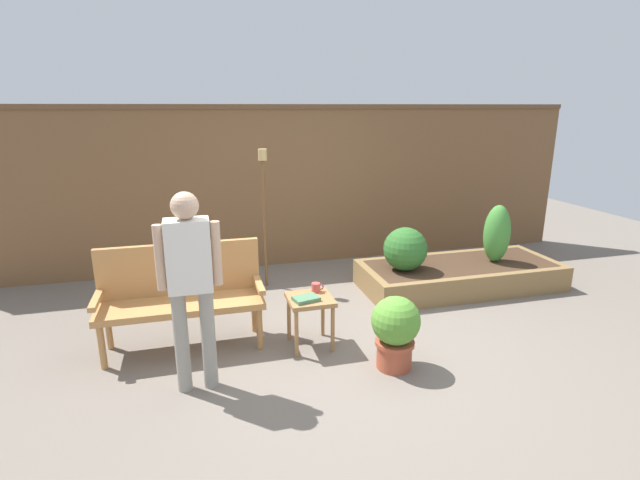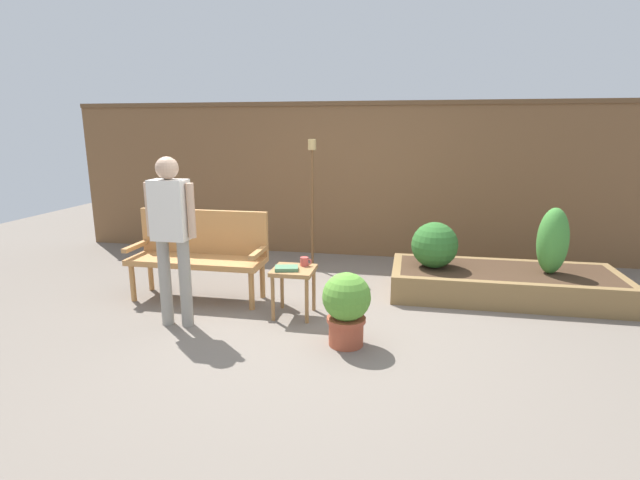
% 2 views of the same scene
% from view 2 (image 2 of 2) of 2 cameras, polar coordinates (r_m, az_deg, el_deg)
% --- Properties ---
extents(ground_plane, '(14.00, 14.00, 0.00)m').
position_cam_2_polar(ground_plane, '(4.56, 0.17, -9.98)').
color(ground_plane, '#70665B').
extents(fence_back, '(8.40, 0.14, 2.16)m').
position_cam_2_polar(fence_back, '(6.80, 4.29, 7.23)').
color(fence_back, brown).
rests_on(fence_back, ground_plane).
extents(garden_bench, '(1.44, 0.48, 0.94)m').
position_cam_2_polar(garden_bench, '(5.27, -14.15, -0.94)').
color(garden_bench, '#B77F47').
rests_on(garden_bench, ground_plane).
extents(side_table, '(0.40, 0.40, 0.48)m').
position_cam_2_polar(side_table, '(4.63, -3.17, -4.40)').
color(side_table, '#9E7042').
rests_on(side_table, ground_plane).
extents(cup_on_table, '(0.12, 0.08, 0.09)m').
position_cam_2_polar(cup_on_table, '(4.67, -1.85, -2.59)').
color(cup_on_table, '#CC4C47').
rests_on(cup_on_table, side_table).
extents(book_on_table, '(0.25, 0.20, 0.03)m').
position_cam_2_polar(book_on_table, '(4.55, -4.02, -3.40)').
color(book_on_table, '#4C7A56').
rests_on(book_on_table, side_table).
extents(potted_boxwood, '(0.41, 0.41, 0.63)m').
position_cam_2_polar(potted_boxwood, '(4.02, 3.18, -7.79)').
color(potted_boxwood, '#A84C33').
rests_on(potted_boxwood, ground_plane).
extents(raised_planter_bed, '(2.40, 1.00, 0.30)m').
position_cam_2_polar(raised_planter_bed, '(5.59, 21.12, -4.84)').
color(raised_planter_bed, olive).
rests_on(raised_planter_bed, ground_plane).
extents(shrub_near_bench, '(0.50, 0.50, 0.50)m').
position_cam_2_polar(shrub_near_bench, '(5.36, 13.56, -0.59)').
color(shrub_near_bench, brown).
rests_on(shrub_near_bench, raised_planter_bed).
extents(shrub_far_corner, '(0.31, 0.31, 0.70)m').
position_cam_2_polar(shrub_far_corner, '(5.53, 26.09, -0.10)').
color(shrub_far_corner, brown).
rests_on(shrub_far_corner, raised_planter_bed).
extents(tiki_torch, '(0.10, 0.10, 1.67)m').
position_cam_2_polar(tiki_torch, '(6.06, -0.94, 7.04)').
color(tiki_torch, brown).
rests_on(tiki_torch, ground_plane).
extents(person_by_bench, '(0.47, 0.20, 1.56)m').
position_cam_2_polar(person_by_bench, '(4.47, -17.38, 1.46)').
color(person_by_bench, gray).
rests_on(person_by_bench, ground_plane).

